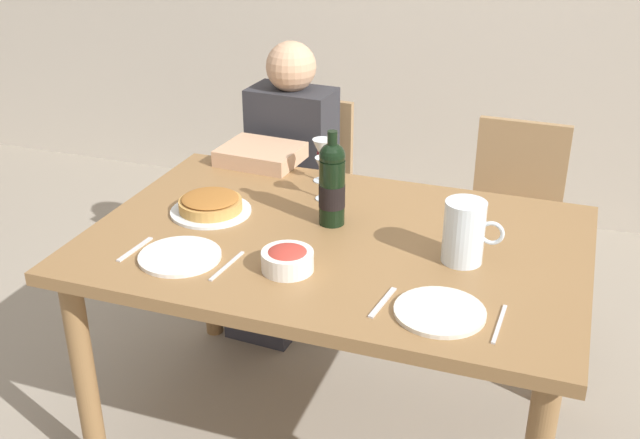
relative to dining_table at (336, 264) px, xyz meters
name	(u,v)px	position (x,y,z in m)	size (l,w,h in m)	color
ground_plane	(334,431)	(0.00, 0.00, -0.67)	(8.00, 8.00, 0.00)	gray
dining_table	(336,264)	(0.00, 0.00, 0.00)	(1.50, 1.00, 0.76)	olive
wine_bottle	(332,184)	(-0.04, 0.09, 0.23)	(0.08, 0.08, 0.31)	black
water_pitcher	(464,235)	(0.39, -0.02, 0.17)	(0.17, 0.12, 0.19)	silver
baked_tart	(211,205)	(-0.44, 0.03, 0.12)	(0.26, 0.26, 0.06)	silver
salad_bowl	(287,259)	(-0.06, -0.24, 0.13)	(0.15, 0.15, 0.07)	white
wine_glass_left_diner	(325,170)	(-0.13, 0.26, 0.20)	(0.07, 0.07, 0.15)	silver
wine_glass_right_diner	(322,152)	(-0.19, 0.40, 0.20)	(0.07, 0.07, 0.16)	silver
dinner_plate_left_setting	(180,256)	(-0.38, -0.28, 0.10)	(0.24, 0.24, 0.01)	white
dinner_plate_right_setting	(440,312)	(0.38, -0.32, 0.10)	(0.24, 0.24, 0.01)	silver
fork_left_setting	(135,249)	(-0.53, -0.28, 0.09)	(0.16, 0.01, 0.01)	silver
knife_left_setting	(227,266)	(-0.23, -0.28, 0.09)	(0.18, 0.01, 0.01)	silver
knife_right_setting	(499,324)	(0.53, -0.32, 0.09)	(0.18, 0.01, 0.01)	silver
spoon_right_setting	(383,302)	(0.23, -0.32, 0.09)	(0.16, 0.01, 0.01)	silver
chair_left	(304,187)	(-0.44, 0.90, -0.17)	(0.42, 0.42, 0.87)	#9E7A51
diner_left	(281,181)	(-0.46, 0.67, -0.05)	(0.35, 0.52, 1.16)	#2D2D33
chair_right	(512,218)	(0.45, 0.89, -0.17)	(0.41, 0.41, 0.87)	#9E7A51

